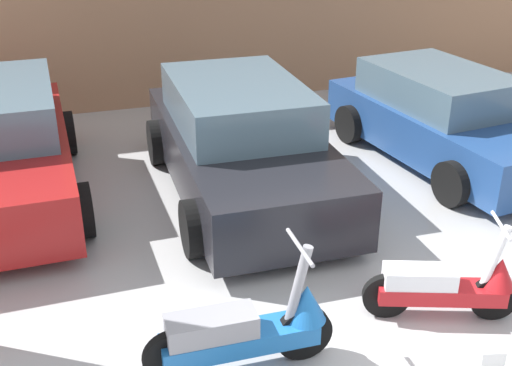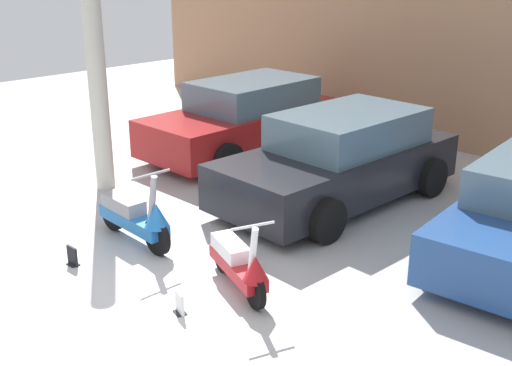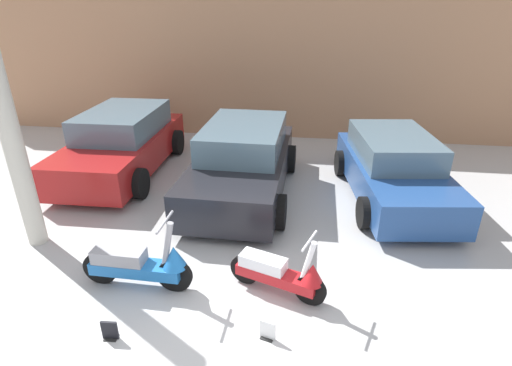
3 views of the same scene
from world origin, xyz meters
name	(u,v)px [view 1 (image 1 of 3)]	position (x,y,z in m)	size (l,w,h in m)	color
scooter_front_left	(248,329)	(-1.22, 0.95, 0.40)	(1.63, 0.58, 1.13)	black
scooter_front_right	(448,285)	(0.75, 1.07, 0.36)	(1.39, 0.72, 1.01)	black
car_rear_center	(241,143)	(-0.31, 4.26, 0.69)	(2.12, 4.30, 1.45)	black
car_rear_right	(443,118)	(2.79, 4.44, 0.63)	(2.24, 4.05, 1.32)	navy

